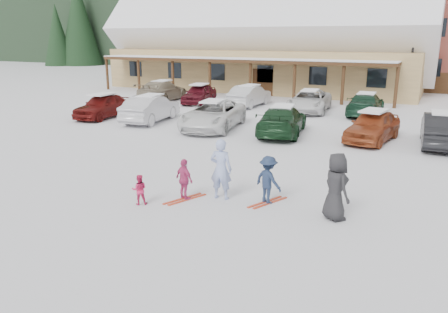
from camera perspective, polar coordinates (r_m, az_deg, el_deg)
The scene contains 24 objects.
ground at distance 13.69m, azimuth -2.99°, elevation -4.89°, with size 160.00×160.00×0.00m, color white.
day_lodge at distance 42.04m, azimuth 5.10°, elevation 14.20°, with size 29.12×12.50×10.38m.
lamp_post at distance 36.05m, azimuth 23.33°, elevation 11.69°, with size 0.50×0.25×5.61m.
conifer_0 at distance 52.36m, azimuth -12.29°, elevation 16.05°, with size 4.40×4.40×10.20m.
conifer_2 at distance 64.44m, azimuth -8.38°, elevation 17.04°, with size 5.28×5.28×12.24m.
conifer_3 at distance 55.18m, azimuth 26.86°, elevation 14.15°, with size 3.96×3.96×9.18m.
adult_skier at distance 13.00m, azimuth -0.40°, elevation -1.66°, with size 0.68×0.44×1.85m, color #97A8DB.
toddler_red at distance 12.93m, azimuth -11.00°, elevation -4.27°, with size 0.44×0.34×0.90m, color #D42359.
child_navy at distance 12.77m, azimuth 5.80°, elevation -3.05°, with size 0.92×0.53×1.43m, color #1D2B47.
skis_child_navy at distance 13.01m, azimuth 5.71°, elevation -5.97°, with size 0.20×1.40×0.03m, color red.
child_magenta at distance 13.04m, azimuth -5.19°, elevation -3.02°, with size 0.74×0.31×1.27m, color #C53974.
skis_child_magenta at distance 13.25m, azimuth -5.13°, elevation -5.56°, with size 0.20×1.40×0.03m, color red.
bystander_dark at distance 11.90m, azimuth 14.42°, elevation -3.83°, with size 0.90×0.58×1.83m, color #242426.
parked_car_0 at distance 27.48m, azimuth -15.52°, elevation 6.39°, with size 1.70×4.22×1.44m, color #5D110E.
parked_car_1 at distance 25.59m, azimuth -9.56°, elevation 6.21°, with size 1.62×4.63×1.53m, color silver.
parked_car_2 at distance 23.28m, azimuth -1.44°, elevation 5.47°, with size 2.46×5.34×1.49m, color white.
parked_car_3 at distance 22.03m, azimuth 7.62°, elevation 4.71°, with size 2.01×4.94×1.43m, color #14341B.
parked_car_4 at distance 21.56m, azimuth 18.86°, elevation 3.81°, with size 1.71×4.25×1.45m, color #9C4320.
parked_car_5 at distance 21.73m, azimuth 26.55°, elevation 3.17°, with size 1.60×4.58×1.51m, color black.
parked_car_7 at distance 34.00m, azimuth -8.09°, elevation 8.49°, with size 2.15×5.28×1.53m, color gray.
parked_car_8 at distance 32.45m, azimuth -3.26°, elevation 8.18°, with size 1.66×4.12×1.40m, color #58121C.
parked_car_9 at distance 31.11m, azimuth 3.36°, elevation 7.93°, with size 1.56×4.46×1.47m, color silver.
parked_car_10 at distance 29.25m, azimuth 11.12°, elevation 7.14°, with size 2.34×5.07×1.41m, color white.
parked_car_11 at distance 28.62m, azimuth 18.01°, elevation 6.49°, with size 1.95×4.80×1.39m, color #153724.
Camera 1 is at (6.33, -11.18, 4.72)m, focal length 35.00 mm.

